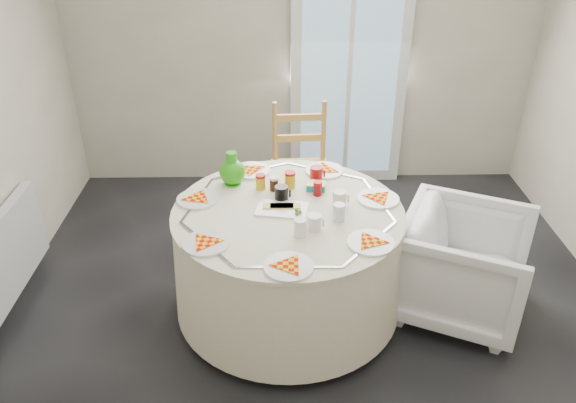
{
  "coord_description": "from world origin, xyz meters",
  "views": [
    {
      "loc": [
        -0.21,
        -2.74,
        2.46
      ],
      "look_at": [
        -0.16,
        0.13,
        0.8
      ],
      "focal_mm": 35.0,
      "sensor_mm": 36.0,
      "label": 1
    }
  ],
  "objects_px": {
    "table": "(288,260)",
    "wooden_chair": "(301,173)",
    "green_pitcher": "(232,165)",
    "armchair": "(465,261)",
    "radiator": "(7,256)"
  },
  "relations": [
    {
      "from": "radiator",
      "to": "armchair",
      "type": "relative_size",
      "value": 1.29
    },
    {
      "from": "table",
      "to": "green_pitcher",
      "type": "distance_m",
      "value": 0.7
    },
    {
      "from": "wooden_chair",
      "to": "armchair",
      "type": "distance_m",
      "value": 1.45
    },
    {
      "from": "radiator",
      "to": "green_pitcher",
      "type": "distance_m",
      "value": 1.54
    },
    {
      "from": "wooden_chair",
      "to": "armchair",
      "type": "height_order",
      "value": "wooden_chair"
    },
    {
      "from": "wooden_chair",
      "to": "radiator",
      "type": "bearing_deg",
      "value": -156.62
    },
    {
      "from": "table",
      "to": "wooden_chair",
      "type": "height_order",
      "value": "wooden_chair"
    },
    {
      "from": "radiator",
      "to": "green_pitcher",
      "type": "bearing_deg",
      "value": 10.93
    },
    {
      "from": "wooden_chair",
      "to": "armchair",
      "type": "bearing_deg",
      "value": -50.21
    },
    {
      "from": "wooden_chair",
      "to": "green_pitcher",
      "type": "xyz_separation_m",
      "value": [
        -0.47,
        -0.66,
        0.4
      ]
    },
    {
      "from": "table",
      "to": "green_pitcher",
      "type": "xyz_separation_m",
      "value": [
        -0.35,
        0.35,
        0.49
      ]
    },
    {
      "from": "radiator",
      "to": "table",
      "type": "bearing_deg",
      "value": -2.26
    },
    {
      "from": "radiator",
      "to": "armchair",
      "type": "distance_m",
      "value": 2.89
    },
    {
      "from": "table",
      "to": "armchair",
      "type": "height_order",
      "value": "armchair"
    },
    {
      "from": "radiator",
      "to": "green_pitcher",
      "type": "height_order",
      "value": "green_pitcher"
    }
  ]
}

